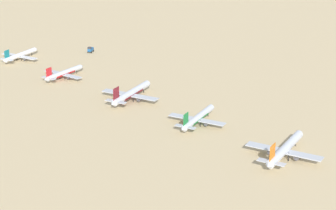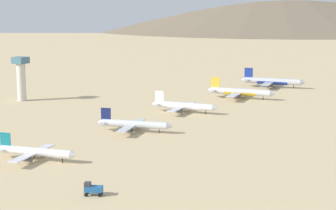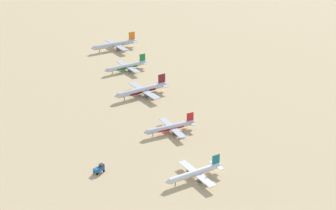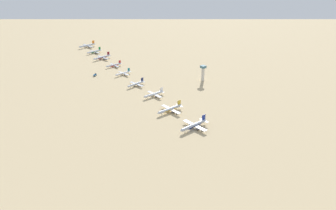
{
  "view_description": "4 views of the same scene",
  "coord_description": "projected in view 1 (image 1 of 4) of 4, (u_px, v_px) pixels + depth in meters",
  "views": [
    {
      "loc": [
        -254.46,
        -333.96,
        124.27
      ],
      "look_at": [
        -16.43,
        -135.69,
        6.9
      ],
      "focal_mm": 73.21,
      "sensor_mm": 36.0,
      "label": 1
    },
    {
      "loc": [
        133.9,
        -157.46,
        55.22
      ],
      "look_at": [
        4.76,
        86.73,
        5.96
      ],
      "focal_mm": 63.13,
      "sensor_mm": 36.0,
      "label": 2
    },
    {
      "loc": [
        84.56,
        180.68,
        127.32
      ],
      "look_at": [
        -14.93,
        -74.66,
        5.0
      ],
      "focal_mm": 55.03,
      "sensor_mm": 36.0,
      "label": 3
    },
    {
      "loc": [
        225.68,
        455.46,
        176.64
      ],
      "look_at": [
        10.13,
        140.65,
        3.13
      ],
      "focal_mm": 35.28,
      "sensor_mm": 36.0,
      "label": 4
    }
  ],
  "objects": [
    {
      "name": "parked_jet_1",
      "position": [
        198.0,
        118.0,
        324.99
      ],
      "size": [
        35.09,
        28.78,
        10.2
      ],
      "color": "silver",
      "rests_on": "ground"
    },
    {
      "name": "parked_jet_4",
      "position": [
        20.0,
        55.0,
        423.62
      ],
      "size": [
        31.69,
        25.93,
        9.17
      ],
      "color": "white",
      "rests_on": "ground"
    },
    {
      "name": "ground_plane",
      "position": [
        18.0,
        59.0,
        426.74
      ],
      "size": [
        2458.33,
        2458.33,
        0.0
      ],
      "primitive_type": "plane",
      "color": "tan"
    },
    {
      "name": "service_truck",
      "position": [
        90.0,
        49.0,
        439.51
      ],
      "size": [
        5.7,
        4.5,
        3.9
      ],
      "color": "#1E5999",
      "rests_on": "ground"
    },
    {
      "name": "parked_jet_3",
      "position": [
        64.0,
        73.0,
        390.14
      ],
      "size": [
        32.15,
        26.16,
        9.27
      ],
      "color": "silver",
      "rests_on": "ground"
    },
    {
      "name": "parked_jet_0",
      "position": [
        285.0,
        149.0,
        289.88
      ],
      "size": [
        41.34,
        33.85,
        11.98
      ],
      "color": "silver",
      "rests_on": "ground"
    },
    {
      "name": "parked_jet_2",
      "position": [
        131.0,
        93.0,
        356.06
      ],
      "size": [
        39.37,
        32.29,
        11.44
      ],
      "color": "silver",
      "rests_on": "ground"
    }
  ]
}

